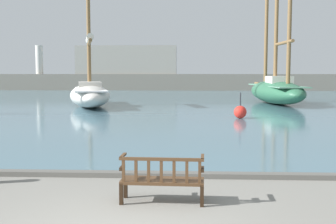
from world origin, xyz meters
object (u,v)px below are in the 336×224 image
(sailboat_distant_harbor, at_px, (276,88))
(channel_buoy, at_px, (240,112))
(sailboat_mid_port, at_px, (90,92))
(park_bench, at_px, (162,179))

(sailboat_distant_harbor, bearing_deg, channel_buoy, -110.49)
(sailboat_mid_port, bearing_deg, channel_buoy, -37.52)
(sailboat_distant_harbor, bearing_deg, park_bench, -106.17)
(park_bench, bearing_deg, sailboat_distant_harbor, 73.83)
(channel_buoy, bearing_deg, park_bench, -102.73)
(park_bench, distance_m, sailboat_distant_harbor, 26.67)
(park_bench, xyz_separation_m, sailboat_mid_port, (-6.57, 22.06, 0.66))
(park_bench, relative_size, channel_buoy, 1.17)
(sailboat_mid_port, xyz_separation_m, channel_buoy, (9.85, -7.56, -0.71))
(sailboat_distant_harbor, height_order, channel_buoy, sailboat_distant_harbor)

